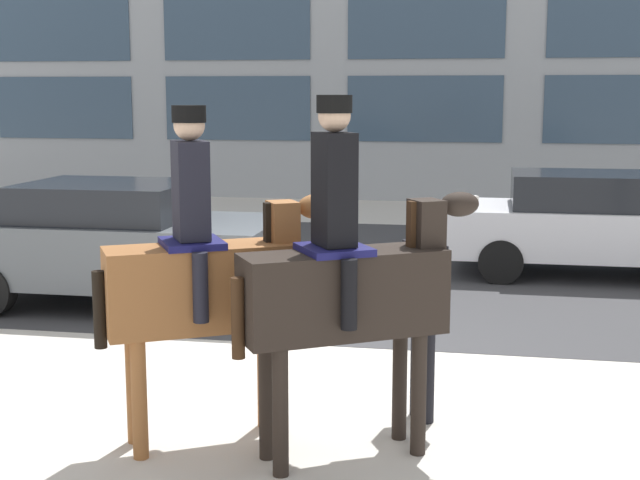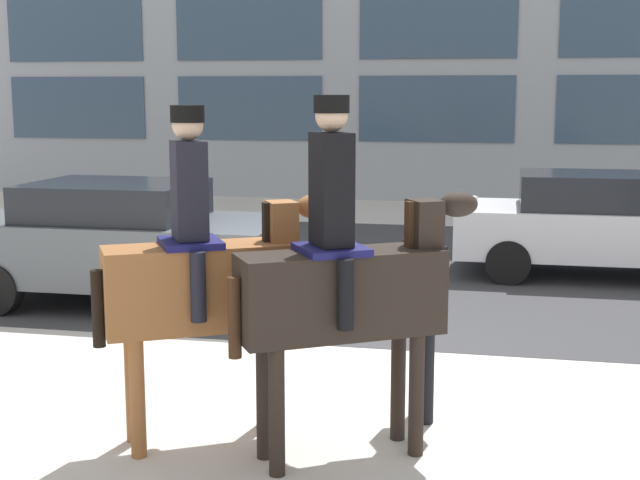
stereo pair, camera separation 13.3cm
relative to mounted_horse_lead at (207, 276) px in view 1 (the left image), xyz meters
name	(u,v)px [view 1 (the left image)]	position (x,y,z in m)	size (l,w,h in m)	color
ground_plane	(323,361)	(0.46, 2.11, -1.25)	(80.00, 80.00, 0.00)	beige
road_surface	(381,267)	(0.46, 6.86, -1.24)	(25.55, 8.50, 0.01)	#38383A
mounted_horse_lead	(207,276)	(0.00, 0.00, 0.00)	(1.66, 1.14, 2.47)	brown
mounted_horse_companion	(348,281)	(1.04, -0.08, 0.02)	(1.67, 1.19, 2.54)	black
pedestrian_bystander	(422,302)	(1.50, 0.74, -0.30)	(0.75, 0.73, 1.61)	black
street_car_near_lane	(115,241)	(-2.44, 3.95, -0.47)	(3.92, 1.92, 1.48)	#51565B
street_car_far_lane	(587,223)	(3.36, 6.81, -0.50)	(3.90, 1.82, 1.45)	silver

